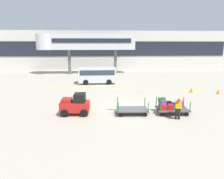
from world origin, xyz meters
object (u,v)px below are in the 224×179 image
Objects in this scene: baggage_cart_lead at (132,109)px; baggage_cart_middle at (170,106)px; shuttle_van at (97,74)px; safety_cone_far at (218,91)px; safety_cone_near at (191,90)px; baggage_handler at (178,108)px; baggage_tug at (75,105)px.

baggage_cart_middle is (2.87, -0.08, 0.19)m from baggage_cart_lead.
shuttle_van reaches higher than safety_cone_far.
shuttle_van is at bearing 150.28° from safety_cone_near.
baggage_cart_middle is at bearing 92.95° from baggage_handler.
baggage_cart_middle is (7.02, -0.28, -0.21)m from baggage_tug.
safety_cone_far is (12.55, -6.72, -0.96)m from shuttle_van.
baggage_cart_lead is at bearing -139.97° from safety_cone_near.
baggage_tug is at bearing 177.73° from baggage_cart_middle.
baggage_tug reaches higher than baggage_cart_lead.
safety_cone_far is (10.01, 5.42, -0.07)m from baggage_cart_lead.
baggage_cart_lead is at bearing 178.42° from baggage_cart_middle.
shuttle_van is at bearing 151.83° from safety_cone_far.
baggage_tug is 3.91× the size of safety_cone_far.
baggage_tug is 0.71× the size of baggage_cart_lead.
baggage_handler is at bearing -12.44° from baggage_tug.
baggage_tug is at bearing -159.77° from safety_cone_far.
safety_cone_far is at bearing -28.17° from shuttle_van.
baggage_tug is 7.26m from baggage_handler.
baggage_cart_middle is 9.02m from safety_cone_far.
shuttle_van is 14.27m from safety_cone_far.
baggage_cart_lead reaches higher than safety_cone_far.
safety_cone_far is (7.08, 6.78, -0.59)m from baggage_handler.
shuttle_van is at bearing 82.32° from baggage_tug.
baggage_tug is 3.91× the size of safety_cone_near.
safety_cone_near is at bearing 27.73° from baggage_tug.
shuttle_van is at bearing 112.07° from baggage_handler.
shuttle_van is 8.77× the size of safety_cone_far.
baggage_cart_middle is at bearing -126.16° from safety_cone_near.
safety_cone_near is 1.00× the size of safety_cone_far.
baggage_cart_lead is 5.51× the size of safety_cone_far.
safety_cone_near is (11.73, 6.17, -0.48)m from baggage_tug.
baggage_tug reaches higher than baggage_handler.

